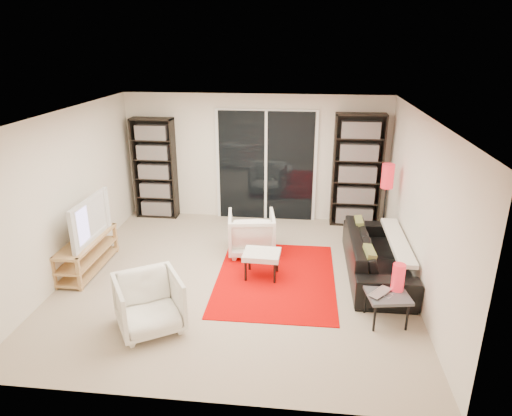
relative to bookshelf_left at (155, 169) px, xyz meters
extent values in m
plane|color=tan|center=(1.95, -2.33, -0.98)|extent=(5.00, 5.00, 0.00)
cube|color=#EEE3CF|center=(1.95, 0.17, 0.22)|extent=(5.00, 0.02, 2.40)
cube|color=#EEE3CF|center=(1.95, -4.83, 0.22)|extent=(5.00, 0.02, 2.40)
cube|color=#EEE3CF|center=(-0.55, -2.33, 0.22)|extent=(0.02, 5.00, 2.40)
cube|color=#EEE3CF|center=(4.45, -2.33, 0.22)|extent=(0.02, 5.00, 2.40)
cube|color=white|center=(1.95, -2.33, 1.42)|extent=(5.00, 5.00, 0.02)
cube|color=white|center=(2.15, 0.14, 0.07)|extent=(1.92, 0.06, 2.16)
cube|color=black|center=(2.15, 0.10, 0.07)|extent=(1.80, 0.02, 2.10)
cube|color=white|center=(2.15, 0.09, 0.07)|extent=(0.05, 0.02, 2.10)
cube|color=black|center=(0.00, 0.01, 0.00)|extent=(0.80, 0.30, 1.95)
cube|color=#984535|center=(0.00, -0.01, 0.00)|extent=(0.70, 0.22, 1.85)
cube|color=black|center=(3.85, 0.01, 0.07)|extent=(0.90, 0.30, 2.10)
cube|color=#984535|center=(3.85, -0.01, 0.07)|extent=(0.80, 0.22, 2.00)
cube|color=#DAB36A|center=(-0.36, -2.32, -0.50)|extent=(0.43, 1.35, 0.04)
cube|color=#DAB36A|center=(-0.36, -2.32, -0.73)|extent=(0.43, 1.35, 0.03)
cube|color=#DAB36A|center=(-0.36, -2.32, -0.92)|extent=(0.43, 1.35, 0.04)
cube|color=#DAB36A|center=(-0.55, -2.96, -0.73)|extent=(0.05, 0.05, 0.50)
cube|color=#DAB36A|center=(-0.55, -1.69, -0.73)|extent=(0.05, 0.05, 0.50)
cube|color=#DAB36A|center=(-0.18, -2.96, -0.73)|extent=(0.05, 0.05, 0.50)
cube|color=#DAB36A|center=(-0.18, -1.69, -0.73)|extent=(0.05, 0.05, 0.50)
imported|color=black|center=(-0.34, -2.32, -0.15)|extent=(0.17, 1.14, 0.65)
cube|color=#CE0200|center=(2.52, -2.30, -0.97)|extent=(1.74, 2.34, 0.01)
imported|color=black|center=(4.01, -2.00, -0.66)|extent=(0.85, 2.16, 0.63)
imported|color=white|center=(2.06, -1.46, -0.63)|extent=(0.85, 0.87, 0.69)
imported|color=white|center=(1.09, -3.70, -0.63)|extent=(1.03, 1.03, 0.69)
cube|color=white|center=(2.31, -2.27, -0.62)|extent=(0.55, 0.46, 0.08)
cylinder|color=black|center=(2.09, -2.43, -0.82)|extent=(0.04, 0.04, 0.32)
cylinder|color=black|center=(2.11, -2.08, -0.82)|extent=(0.04, 0.04, 0.32)
cylinder|color=black|center=(2.52, -2.45, -0.82)|extent=(0.04, 0.04, 0.32)
cylinder|color=black|center=(2.53, -2.10, -0.82)|extent=(0.04, 0.04, 0.32)
cube|color=#48484D|center=(3.96, -3.24, -0.60)|extent=(0.58, 0.58, 0.04)
cylinder|color=black|center=(3.79, -3.47, -0.79)|extent=(0.03, 0.03, 0.38)
cylinder|color=black|center=(3.73, -3.07, -0.79)|extent=(0.03, 0.03, 0.38)
cylinder|color=black|center=(4.19, -3.40, -0.79)|extent=(0.03, 0.03, 0.38)
cylinder|color=black|center=(4.12, -3.01, -0.79)|extent=(0.03, 0.03, 0.38)
imported|color=silver|center=(3.90, -3.29, -0.56)|extent=(0.40, 0.41, 0.03)
cylinder|color=red|center=(4.09, -3.14, -0.40)|extent=(0.16, 0.16, 0.35)
cylinder|color=black|center=(4.22, -1.04, -0.96)|extent=(0.22, 0.22, 0.03)
cylinder|color=black|center=(4.22, -1.04, -0.42)|extent=(0.03, 0.03, 1.10)
cylinder|color=red|center=(4.22, -1.04, 0.29)|extent=(0.20, 0.20, 0.40)
camera|label=1|loc=(2.90, -8.27, 2.35)|focal=32.00mm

